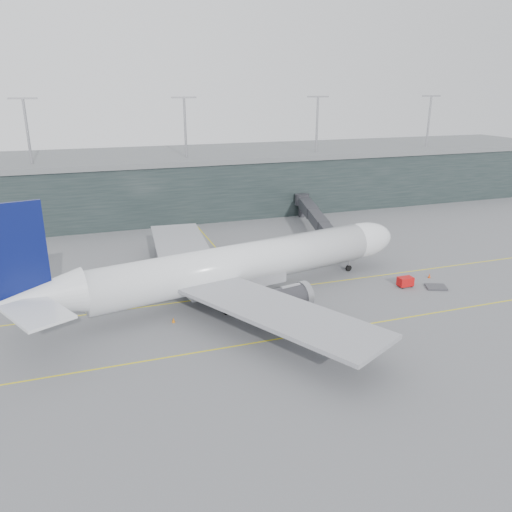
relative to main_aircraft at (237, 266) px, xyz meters
name	(u,v)px	position (x,y,z in m)	size (l,w,h in m)	color
ground	(219,287)	(-1.73, 4.85, -5.22)	(320.00, 320.00, 0.00)	slate
taxiline_a	(225,296)	(-1.73, 0.85, -5.21)	(160.00, 0.25, 0.02)	yellow
taxiline_b	(258,342)	(-1.73, -15.15, -5.21)	(160.00, 0.25, 0.02)	yellow
taxiline_lead_main	(217,249)	(3.27, 24.85, -5.21)	(0.25, 60.00, 0.02)	yellow
terminal	(162,182)	(-1.74, 62.85, 2.39)	(240.00, 36.00, 29.00)	black
main_aircraft	(237,266)	(0.00, 0.00, 0.00)	(66.02, 61.13, 18.62)	white
jet_bridge	(309,218)	(24.31, 26.22, -0.81)	(12.44, 44.04, 5.89)	#29292E
gse_cart	(405,281)	(27.60, -5.02, -4.30)	(2.45, 1.57, 1.67)	red
baggage_dolly	(436,287)	(32.10, -7.21, -5.03)	(3.19, 2.55, 0.32)	#39393E
uld_a	(182,263)	(-5.73, 16.01, -4.17)	(2.53, 2.19, 2.01)	#333338
uld_b	(182,264)	(-5.70, 15.57, -4.34)	(2.29, 2.11, 1.68)	#333338
uld_c	(213,263)	(-0.26, 14.25, -4.35)	(1.86, 1.51, 1.66)	#333338
cone_nose	(429,276)	(34.03, -2.92, -4.84)	(0.48, 0.48, 0.76)	#D4400B
cone_wing_stbd	(307,324)	(6.18, -12.96, -4.91)	(0.40, 0.40, 0.64)	orange
cone_wing_port	(255,260)	(7.94, 14.73, -4.88)	(0.44, 0.44, 0.70)	orange
cone_tail	(173,320)	(-11.12, -5.81, -4.85)	(0.47, 0.47, 0.74)	#CA680B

